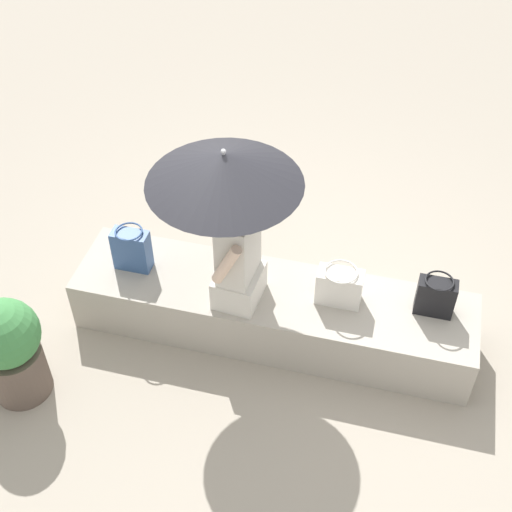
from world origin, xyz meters
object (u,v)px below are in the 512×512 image
Objects in this scene: parasol at (224,169)px; shoulder_bag_spare at (436,296)px; person_seated at (238,254)px; tote_bag_canvas at (339,286)px; handbag_black at (132,249)px; planter_near at (10,348)px.

parasol is 3.98× the size of shoulder_bag_spare.
person_seated is 1.29m from shoulder_bag_spare.
shoulder_bag_spare is at bearing 5.32° from tote_bag_canvas.
person_seated is at bearing -7.02° from handbag_black.
person_seated is 3.12× the size of shoulder_bag_spare.
shoulder_bag_spare is (0.61, 0.06, 0.01)m from tote_bag_canvas.
shoulder_bag_spare is at bearing 8.51° from person_seated.
handbag_black is at bearing 172.98° from person_seated.
shoulder_bag_spare is 2.70m from planter_near.
person_seated is 1.16× the size of planter_near.
parasol is 1.48× the size of planter_near.
tote_bag_canvas is at bearing 7.37° from parasol.
handbag_black is (-0.78, 0.10, -0.23)m from person_seated.
tote_bag_canvas is (1.43, 0.03, -0.03)m from handbag_black.
handbag_black is at bearing 61.52° from planter_near.
person_seated is at bearing -168.49° from tote_bag_canvas.
planter_near reaches higher than tote_bag_canvas.
tote_bag_canvas is 0.61m from shoulder_bag_spare.
planter_near is (-0.48, -0.88, -0.15)m from handbag_black.
person_seated is 2.74× the size of handbag_black.
handbag_black reaches higher than tote_bag_canvas.
parasol reaches higher than planter_near.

